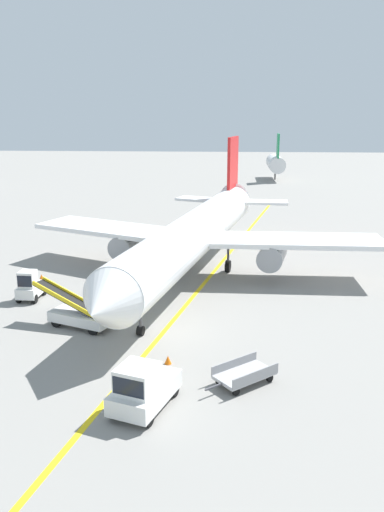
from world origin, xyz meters
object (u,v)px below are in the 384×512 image
at_px(belt_loader_forward_hold, 79,314).
at_px(safety_cone_wingtip_right, 168,360).
at_px(airliner, 197,232).
at_px(pushback_tug, 143,388).
at_px(safety_cone_nose_left, 42,277).
at_px(baggage_tug_near_wing, 30,286).
at_px(safety_cone_nose_right, 123,276).
at_px(ground_crew_marshaller, 133,299).
at_px(baggage_cart_loaded, 245,374).

xyz_separation_m(belt_loader_forward_hold, safety_cone_wingtip_right, (5.81, -4.38, -0.56)).
bearing_deg(airliner, pushback_tug, -93.19).
bearing_deg(safety_cone_nose_left, safety_cone_wingtip_right, -49.34).
height_order(baggage_tug_near_wing, safety_cone_nose_right, baggage_tug_near_wing).
bearing_deg(airliner, ground_crew_marshaller, -112.63).
bearing_deg(safety_cone_nose_right, belt_loader_forward_hold, -94.38).
bearing_deg(safety_cone_wingtip_right, safety_cone_nose_left, 130.66).
bearing_deg(belt_loader_forward_hold, airliner, 59.68).
bearing_deg(baggage_cart_loaded, airliner, 101.09).
relative_size(ground_crew_marshaller, safety_cone_nose_right, 3.86).
bearing_deg(airliner, safety_cone_nose_left, -169.89).
bearing_deg(safety_cone_nose_right, airliner, 12.92).
height_order(ground_crew_marshaller, safety_cone_nose_left, ground_crew_marshaller).
bearing_deg(airliner, safety_cone_nose_right, -167.08).
xyz_separation_m(baggage_cart_loaded, safety_cone_wingtip_right, (-3.81, 1.71, -0.25)).
height_order(baggage_tug_near_wing, safety_cone_nose_left, baggage_tug_near_wing).
relative_size(baggage_tug_near_wing, safety_cone_wingtip_right, 5.52).
bearing_deg(pushback_tug, baggage_tug_near_wing, 127.17).
height_order(baggage_tug_near_wing, baggage_cart_loaded, baggage_tug_near_wing).
relative_size(pushback_tug, baggage_tug_near_wing, 1.65).
distance_m(belt_loader_forward_hold, safety_cone_wingtip_right, 7.30).
bearing_deg(pushback_tug, safety_cone_nose_left, 121.62).
bearing_deg(safety_cone_nose_left, belt_loader_forward_hold, -58.06).
relative_size(baggage_cart_loaded, safety_cone_nose_left, 7.70).
xyz_separation_m(pushback_tug, safety_cone_wingtip_right, (0.58, 4.23, -0.77)).
bearing_deg(safety_cone_nose_right, safety_cone_wingtip_right, -69.90).
bearing_deg(belt_loader_forward_hold, safety_cone_nose_right, 85.62).
height_order(baggage_tug_near_wing, ground_crew_marshaller, baggage_tug_near_wing).
bearing_deg(baggage_tug_near_wing, safety_cone_wingtip_right, -40.05).
distance_m(pushback_tug, ground_crew_marshaller, 11.28).
bearing_deg(airliner, baggage_tug_near_wing, -149.67).
bearing_deg(belt_loader_forward_hold, safety_cone_wingtip_right, -37.00).
height_order(baggage_tug_near_wing, belt_loader_forward_hold, belt_loader_forward_hold).
bearing_deg(baggage_cart_loaded, safety_cone_nose_right, 119.68).
distance_m(pushback_tug, belt_loader_forward_hold, 10.07).
height_order(pushback_tug, safety_cone_nose_right, pushback_tug).
distance_m(ground_crew_marshaller, safety_cone_wingtip_right, 7.45).
relative_size(airliner, safety_cone_nose_right, 79.78).
bearing_deg(pushback_tug, baggage_cart_loaded, 29.79).
height_order(belt_loader_forward_hold, ground_crew_marshaller, belt_loader_forward_hold).
relative_size(baggage_tug_near_wing, belt_loader_forward_hold, 0.47).
bearing_deg(safety_cone_nose_right, safety_cone_nose_left, -172.48).
relative_size(safety_cone_nose_right, safety_cone_wingtip_right, 1.00).
relative_size(belt_loader_forward_hold, safety_cone_nose_right, 11.63).
relative_size(baggage_tug_near_wing, safety_cone_nose_right, 5.52).
distance_m(belt_loader_forward_hold, safety_cone_nose_right, 9.56).
height_order(airliner, baggage_cart_loaded, airliner).
distance_m(airliner, baggage_tug_near_wing, 12.92).
bearing_deg(airliner, belt_loader_forward_hold, -120.32).
height_order(pushback_tug, safety_cone_wingtip_right, pushback_tug).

